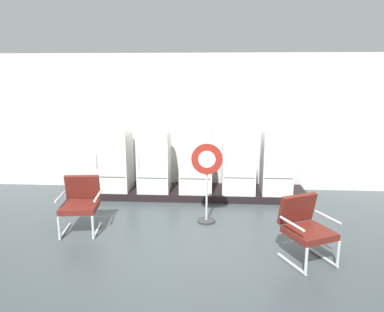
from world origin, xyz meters
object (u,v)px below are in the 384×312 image
at_px(refrigerator_2, 196,156).
at_px(sign_stand, 207,182).
at_px(armchair_right, 305,226).
at_px(refrigerator_4, 277,154).
at_px(refrigerator_1, 154,156).
at_px(armchair_left, 81,201).
at_px(refrigerator_0, 114,154).
at_px(refrigerator_3, 239,154).

height_order(refrigerator_2, sign_stand, refrigerator_2).
bearing_deg(armchair_right, refrigerator_4, 89.91).
distance_m(refrigerator_1, armchair_left, 2.04).
bearing_deg(refrigerator_2, sign_stand, -79.37).
xyz_separation_m(refrigerator_2, sign_stand, (0.25, -1.34, -0.17)).
bearing_deg(armchair_right, refrigerator_1, 134.85).
bearing_deg(refrigerator_1, armchair_left, -118.51).
distance_m(refrigerator_1, refrigerator_2, 0.88).
bearing_deg(refrigerator_1, armchair_right, -45.15).
bearing_deg(armchair_right, refrigerator_2, 122.58).
relative_size(refrigerator_2, armchair_left, 1.60).
bearing_deg(sign_stand, armchair_right, -41.70).
bearing_deg(refrigerator_1, refrigerator_2, 2.78).
height_order(refrigerator_0, armchair_left, refrigerator_0).
xyz_separation_m(refrigerator_0, sign_stand, (1.99, -1.35, -0.18)).
bearing_deg(refrigerator_3, refrigerator_4, 1.65).
distance_m(refrigerator_3, armchair_left, 3.27).
relative_size(refrigerator_4, sign_stand, 1.08).
bearing_deg(refrigerator_2, armchair_right, -57.42).
height_order(refrigerator_1, armchair_left, refrigerator_1).
bearing_deg(refrigerator_4, refrigerator_2, 179.27).
relative_size(refrigerator_2, sign_stand, 1.02).
height_order(refrigerator_0, sign_stand, refrigerator_0).
bearing_deg(refrigerator_4, refrigerator_0, 179.55).
bearing_deg(refrigerator_1, refrigerator_4, 0.49).
bearing_deg(armchair_left, refrigerator_1, 61.49).
relative_size(refrigerator_1, sign_stand, 1.02).
relative_size(refrigerator_4, armchair_left, 1.69).
relative_size(refrigerator_1, refrigerator_3, 0.92).
xyz_separation_m(armchair_left, sign_stand, (2.08, 0.46, 0.24)).
xyz_separation_m(refrigerator_0, armchair_left, (-0.10, -1.80, -0.42)).
bearing_deg(refrigerator_0, refrigerator_3, -1.08).
height_order(armchair_right, sign_stand, sign_stand).
bearing_deg(refrigerator_1, sign_stand, -48.93).
distance_m(refrigerator_4, sign_stand, 1.94).
distance_m(refrigerator_1, sign_stand, 1.73).
height_order(refrigerator_2, armchair_left, refrigerator_2).
height_order(armchair_left, sign_stand, sign_stand).
xyz_separation_m(refrigerator_1, refrigerator_3, (1.76, -0.00, 0.07)).
distance_m(refrigerator_0, sign_stand, 2.41).
bearing_deg(sign_stand, refrigerator_0, 145.89).
bearing_deg(refrigerator_0, refrigerator_2, -0.19).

